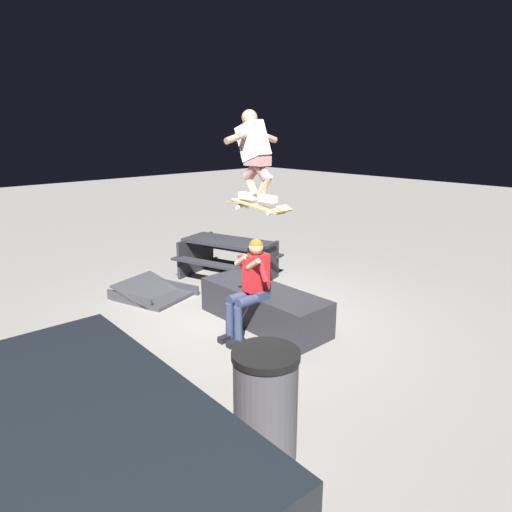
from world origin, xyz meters
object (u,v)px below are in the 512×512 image
ledge_box_main (263,306)px  skateboard (257,206)px  skater_airborne (254,151)px  trash_bin (265,404)px  person_sitting_on_ledge (250,283)px  kicker_ramp (154,294)px  picnic_table_back (228,253)px

ledge_box_main → skateboard: skateboard is taller
skater_airborne → skateboard: bearing=-178.1°
trash_bin → ledge_box_main: bearing=-44.0°
ledge_box_main → person_sitting_on_ledge: size_ratio=1.53×
skateboard → kicker_ramp: skateboard is taller
person_sitting_on_ledge → trash_bin: person_sitting_on_ledge is taller
ledge_box_main → skateboard: bearing=123.5°
skater_airborne → kicker_ramp: skater_airborne is taller
skateboard → kicker_ramp: 2.89m
person_sitting_on_ledge → skateboard: (-0.05, -0.09, 1.05)m
kicker_ramp → picnic_table_back: picnic_table_back is taller
ledge_box_main → person_sitting_on_ledge: (-0.17, 0.43, 0.50)m
picnic_table_back → trash_bin: 4.94m
ledge_box_main → trash_bin: 2.81m
skateboard → trash_bin: skateboard is taller
ledge_box_main → person_sitting_on_ledge: person_sitting_on_ledge is taller
ledge_box_main → skater_airborne: skater_airborne is taller
ledge_box_main → kicker_ramp: 2.15m
person_sitting_on_ledge → picnic_table_back: bearing=-33.4°
ledge_box_main → skateboard: 1.60m
skater_airborne → trash_bin: skater_airborne is taller
person_sitting_on_ledge → skater_airborne: (0.01, -0.09, 1.73)m
skateboard → picnic_table_back: (2.19, -1.32, -1.31)m
kicker_ramp → skateboard: bearing=-173.1°
picnic_table_back → kicker_ramp: bearing=86.8°
person_sitting_on_ledge → skater_airborne: 1.73m
person_sitting_on_ledge → skater_airborne: bearing=-84.8°
trash_bin → picnic_table_back: bearing=-36.3°
ledge_box_main → picnic_table_back: picnic_table_back is taller
picnic_table_back → person_sitting_on_ledge: bearing=146.6°
skateboard → skater_airborne: (0.06, 0.00, 0.69)m
skateboard → skater_airborne: skater_airborne is taller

